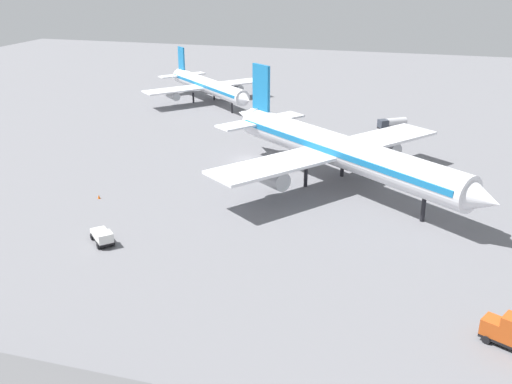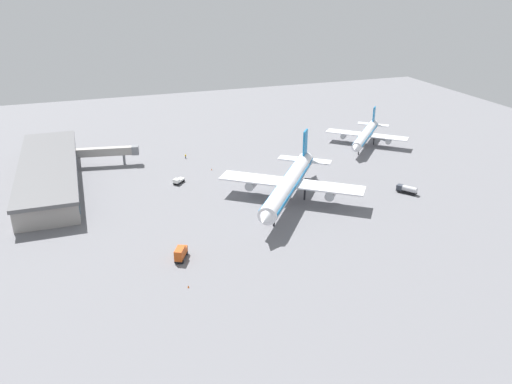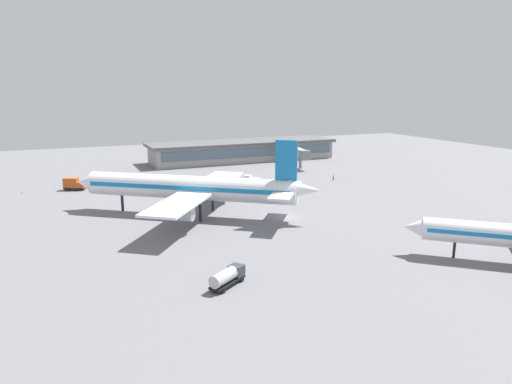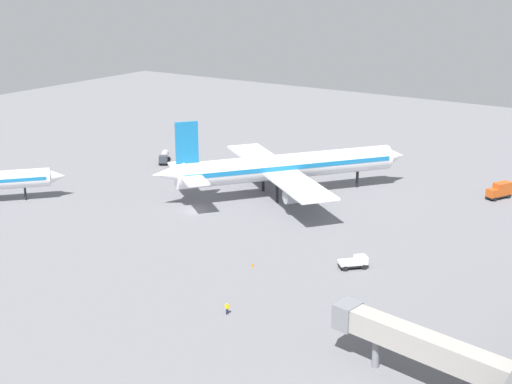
{
  "view_description": "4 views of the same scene",
  "coord_description": "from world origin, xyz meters",
  "px_view_note": "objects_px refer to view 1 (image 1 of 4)",
  "views": [
    {
      "loc": [
        30.52,
        -98.06,
        34.01
      ],
      "look_at": [
        9.39,
        -25.67,
        4.29
      ],
      "focal_mm": 41.36,
      "sensor_mm": 36.0,
      "label": 1
    },
    {
      "loc": [
        148.76,
        -65.2,
        64.2
      ],
      "look_at": [
        14.32,
        -18.51,
        3.03
      ],
      "focal_mm": 35.95,
      "sensor_mm": 36.0,
      "label": 2
    },
    {
      "loc": [
        44.74,
        85.6,
        27.1
      ],
      "look_at": [
        5.48,
        -4.44,
        5.04
      ],
      "focal_mm": 32.66,
      "sensor_mm": 36.0,
      "label": 3
    },
    {
      "loc": [
        -100.58,
        -81.73,
        44.47
      ],
      "look_at": [
        6.91,
        -9.88,
        3.74
      ],
      "focal_mm": 49.44,
      "sensor_mm": 36.0,
      "label": 4
    }
  ],
  "objects_px": {
    "fuel_truck": "(392,123)",
    "safety_cone_mid_apron": "(99,197)",
    "airplane_at_gate": "(339,150)",
    "pushback_tractor": "(102,236)",
    "airplane_taxiing": "(207,86)"
  },
  "relations": [
    {
      "from": "fuel_truck",
      "to": "airplane_at_gate",
      "type": "bearing_deg",
      "value": 46.58
    },
    {
      "from": "airplane_at_gate",
      "to": "fuel_truck",
      "type": "bearing_deg",
      "value": 117.89
    },
    {
      "from": "airplane_taxiing",
      "to": "pushback_tractor",
      "type": "relative_size",
      "value": 7.38
    },
    {
      "from": "airplane_at_gate",
      "to": "fuel_truck",
      "type": "relative_size",
      "value": 7.5
    },
    {
      "from": "airplane_taxiing",
      "to": "pushback_tractor",
      "type": "bearing_deg",
      "value": -37.27
    },
    {
      "from": "airplane_at_gate",
      "to": "airplane_taxiing",
      "type": "height_order",
      "value": "airplane_at_gate"
    },
    {
      "from": "airplane_at_gate",
      "to": "safety_cone_mid_apron",
      "type": "height_order",
      "value": "airplane_at_gate"
    },
    {
      "from": "airplane_at_gate",
      "to": "pushback_tractor",
      "type": "distance_m",
      "value": 39.02
    },
    {
      "from": "airplane_taxiing",
      "to": "fuel_truck",
      "type": "distance_m",
      "value": 48.75
    },
    {
      "from": "airplane_at_gate",
      "to": "safety_cone_mid_apron",
      "type": "relative_size",
      "value": 78.37
    },
    {
      "from": "fuel_truck",
      "to": "pushback_tractor",
      "type": "xyz_separation_m",
      "value": [
        -31.72,
        -66.46,
        -0.42
      ]
    },
    {
      "from": "safety_cone_mid_apron",
      "to": "airplane_at_gate",
      "type": "bearing_deg",
      "value": 24.08
    },
    {
      "from": "airplane_taxiing",
      "to": "airplane_at_gate",
      "type": "bearing_deg",
      "value": -8.9
    },
    {
      "from": "fuel_truck",
      "to": "pushback_tractor",
      "type": "distance_m",
      "value": 73.64
    },
    {
      "from": "fuel_truck",
      "to": "safety_cone_mid_apron",
      "type": "relative_size",
      "value": 10.45
    }
  ]
}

